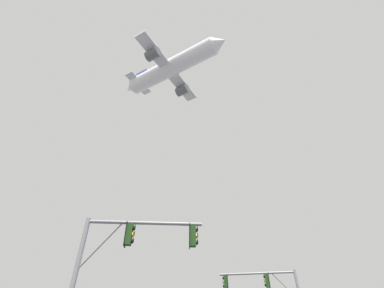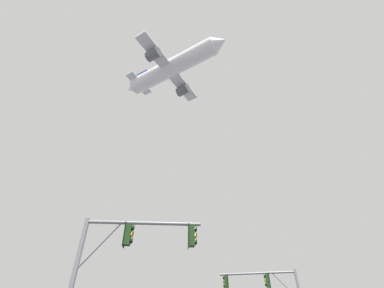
{
  "view_description": "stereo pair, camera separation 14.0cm",
  "coord_description": "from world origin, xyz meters",
  "views": [
    {
      "loc": [
        0.01,
        -3.79,
        1.77
      ],
      "look_at": [
        -2.23,
        14.79,
        15.66
      ],
      "focal_mm": 24.51,
      "sensor_mm": 36.0,
      "label": 1
    },
    {
      "loc": [
        0.15,
        -3.77,
        1.77
      ],
      "look_at": [
        -2.23,
        14.79,
        15.66
      ],
      "focal_mm": 24.51,
      "sensor_mm": 36.0,
      "label": 2
    }
  ],
  "objects": [
    {
      "name": "signal_pole_near",
      "position": [
        -4.2,
        7.27,
        4.54
      ],
      "size": [
        5.08,
        1.19,
        6.07
      ],
      "color": "slate",
      "rests_on": "ground"
    },
    {
      "name": "airplane",
      "position": [
        -7.55,
        26.57,
        42.76
      ],
      "size": [
        21.47,
        16.58,
        6.09
      ],
      "color": "white"
    }
  ]
}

